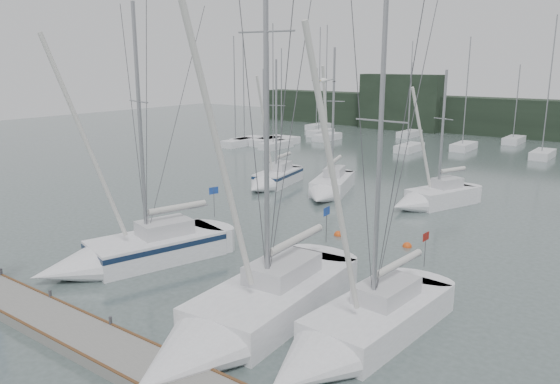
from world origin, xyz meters
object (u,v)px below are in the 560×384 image
(sailboat_mid_a, at_px, (271,180))
(buoy_a, at_px, (338,235))
(sailboat_mid_c, at_px, (428,199))
(sailboat_mid_b, at_px, (328,188))
(sailboat_near_center, at_px, (237,322))
(buoy_b, at_px, (407,247))
(sailboat_near_right, at_px, (349,337))
(sailboat_near_left, at_px, (122,255))

(sailboat_mid_a, xyz_separation_m, buoy_a, (10.78, -7.64, -0.55))
(sailboat_mid_c, distance_m, buoy_a, 9.34)
(sailboat_mid_a, distance_m, sailboat_mid_b, 5.22)
(sailboat_near_center, xyz_separation_m, buoy_b, (0.85, 13.09, -0.60))
(sailboat_near_center, height_order, sailboat_mid_c, sailboat_near_center)
(sailboat_mid_b, bearing_deg, sailboat_mid_a, 164.00)
(sailboat_near_right, relative_size, sailboat_mid_b, 1.16)
(sailboat_near_left, distance_m, sailboat_mid_b, 18.55)
(sailboat_mid_b, height_order, buoy_b, sailboat_mid_b)
(sailboat_mid_a, xyz_separation_m, buoy_b, (14.83, -7.14, -0.55))
(buoy_b, bearing_deg, buoy_a, -172.86)
(sailboat_near_left, distance_m, buoy_b, 14.98)
(sailboat_mid_b, distance_m, sailboat_mid_c, 7.43)
(sailboat_mid_a, height_order, sailboat_mid_c, sailboat_mid_a)
(sailboat_near_left, bearing_deg, buoy_a, 77.24)
(sailboat_near_left, bearing_deg, sailboat_mid_b, 105.15)
(sailboat_mid_a, bearing_deg, sailboat_mid_b, -8.25)
(sailboat_near_center, relative_size, sailboat_near_right, 1.38)
(sailboat_mid_c, height_order, buoy_a, sailboat_mid_c)
(sailboat_near_right, bearing_deg, buoy_b, 108.77)
(sailboat_mid_b, height_order, sailboat_mid_c, sailboat_mid_b)
(buoy_a, height_order, buoy_b, buoy_a)
(sailboat_near_left, relative_size, sailboat_mid_b, 1.17)
(sailboat_near_right, bearing_deg, sailboat_mid_b, 128.12)
(sailboat_near_left, distance_m, sailboat_near_right, 12.87)
(sailboat_near_right, height_order, buoy_b, sailboat_near_right)
(buoy_a, bearing_deg, sailboat_mid_a, 144.66)
(sailboat_near_right, distance_m, sailboat_mid_a, 25.74)
(sailboat_near_left, height_order, buoy_b, sailboat_near_left)
(sailboat_near_right, height_order, sailboat_mid_a, sailboat_near_right)
(sailboat_mid_b, relative_size, buoy_a, 22.39)
(sailboat_near_right, distance_m, buoy_b, 11.89)
(sailboat_near_center, distance_m, sailboat_mid_a, 24.59)
(sailboat_near_center, relative_size, buoy_b, 36.32)
(sailboat_mid_b, distance_m, buoy_a, 9.66)
(sailboat_near_right, xyz_separation_m, buoy_b, (-2.92, 11.52, -0.53))
(sailboat_mid_a, bearing_deg, sailboat_mid_c, -3.88)
(sailboat_mid_b, xyz_separation_m, buoy_a, (5.57, -7.87, -0.54))
(sailboat_near_right, distance_m, sailboat_mid_b, 22.66)
(sailboat_near_left, xyz_separation_m, sailboat_near_right, (12.86, -0.34, -0.08))
(sailboat_near_right, xyz_separation_m, sailboat_mid_c, (-5.21, 20.17, 0.03))
(sailboat_near_center, height_order, buoy_b, sailboat_near_center)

